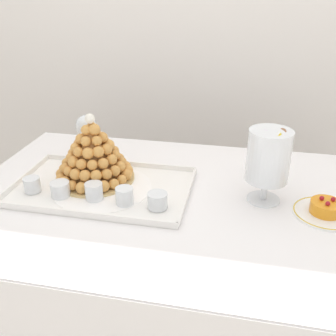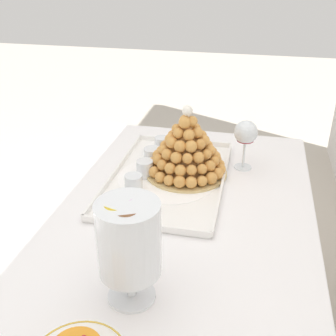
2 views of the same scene
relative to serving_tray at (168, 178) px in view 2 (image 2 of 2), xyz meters
The scene contains 10 objects.
buffet_table 0.25m from the serving_tray, ahead, with size 1.33×0.92×0.79m.
serving_tray is the anchor object (origin of this frame).
croquembouche 0.11m from the serving_tray, 131.34° to the left, with size 0.27×0.27×0.24m.
dessert_cup_left 0.23m from the serving_tray, 161.58° to the right, with size 0.05×0.05×0.05m.
dessert_cup_mid_left 0.14m from the serving_tray, 143.42° to the right, with size 0.06×0.06×0.05m.
dessert_cup_centre 0.08m from the serving_tray, 88.04° to the right, with size 0.06×0.06×0.05m.
dessert_cup_mid_right 0.14m from the serving_tray, 39.35° to the right, with size 0.06×0.06×0.05m.
dessert_cup_right 0.23m from the serving_tray, 22.68° to the right, with size 0.06×0.06×0.05m.
macaron_goblet 0.55m from the serving_tray, ahead, with size 0.13×0.13×0.24m.
wine_glass 0.30m from the serving_tray, 121.31° to the left, with size 0.08×0.08×0.17m.
Camera 2 is at (0.95, 0.26, 1.45)m, focal length 44.25 mm.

